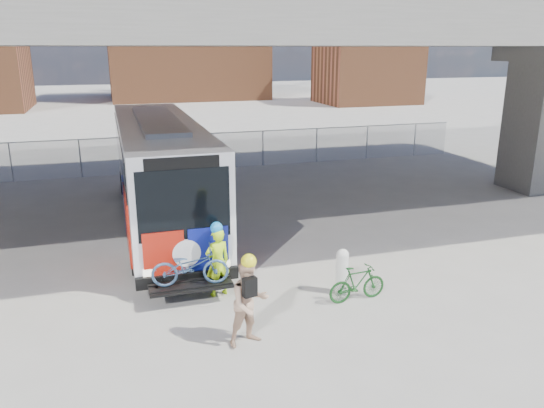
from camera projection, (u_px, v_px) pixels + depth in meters
name	position (u px, v px, depth m)	size (l,w,h in m)	color
ground	(246.00, 257.00, 15.71)	(160.00, 160.00, 0.00)	#9E9991
bus	(160.00, 164.00, 18.30)	(2.67, 12.98, 3.69)	silver
overpass	(213.00, 29.00, 17.52)	(40.00, 16.00, 7.95)	#605E59
chainlink_fence	(186.00, 142.00, 26.31)	(30.00, 0.06, 30.00)	gray
brick_buildings	(148.00, 52.00, 58.71)	(54.00, 22.00, 12.00)	brown
bollard	(342.00, 270.00, 13.21)	(0.31, 0.31, 1.19)	white
cyclist_hivis	(218.00, 260.00, 13.05)	(0.72, 0.56, 1.92)	#C7FF1A
cyclist_tan	(249.00, 302.00, 10.87)	(1.03, 0.88, 2.00)	tan
bike_parked	(357.00, 283.00, 12.87)	(0.43, 1.51, 0.91)	#16461A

